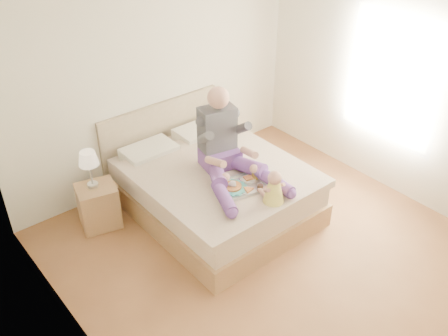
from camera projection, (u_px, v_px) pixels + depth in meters
room at (289, 126)px, 4.50m from camera, size 4.02×4.22×2.71m
bed at (210, 185)px, 5.80m from camera, size 1.70×2.18×1.00m
nightstand at (99, 206)px, 5.56m from camera, size 0.50×0.46×0.51m
lamp at (88, 160)px, 5.26m from camera, size 0.22×0.22×0.44m
adult at (226, 149)px, 5.37m from camera, size 0.83×1.22×0.96m
tray at (241, 184)px, 5.24m from camera, size 0.56×0.48×0.14m
baby at (273, 189)px, 4.98m from camera, size 0.23×0.32×0.35m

